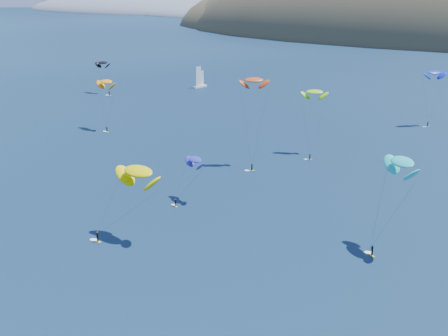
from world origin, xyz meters
TOP-DOWN VIEW (x-y plane):
  - headland at (-445.26, 750.08)m, footprint 460.00×250.00m
  - sailboat at (-90.80, 216.89)m, footprint 9.74×8.49m
  - kitesurfer_1 at (-80.00, 129.51)m, footprint 9.54×8.14m
  - kitesurfer_2 at (-16.22, 54.92)m, footprint 13.49×11.03m
  - kitesurfer_3 at (-5.08, 133.16)m, footprint 8.52×11.95m
  - kitesurfer_4 at (21.56, 186.44)m, footprint 8.96×8.16m
  - kitesurfer_5 at (33.01, 72.99)m, footprint 10.44×11.95m
  - kitesurfer_9 at (-16.57, 113.89)m, footprint 8.87×11.14m
  - kitesurfer_10 at (-16.78, 79.67)m, footprint 8.03×10.29m
  - kitesurfer_12 at (-123.84, 185.21)m, footprint 11.46×7.39m

SIDE VIEW (x-z plane):
  - headland at x=-445.26m, z-range -33.36..26.64m
  - sailboat at x=-90.80m, z-range -4.88..6.79m
  - kitesurfer_10 at x=-16.78m, z-range 4.03..16.24m
  - kitesurfer_12 at x=-123.84m, z-range 5.75..21.86m
  - kitesurfer_2 at x=-16.22m, z-range 5.50..23.12m
  - kitesurfer_1 at x=-80.00m, z-range 7.10..26.29m
  - kitesurfer_5 at x=33.01m, z-range 7.61..28.61m
  - kitesurfer_3 at x=-5.08m, z-range 8.25..29.18m
  - kitesurfer_4 at x=21.56m, z-range 8.39..29.90m
  - kitesurfer_9 at x=-16.57m, z-range 10.97..37.59m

